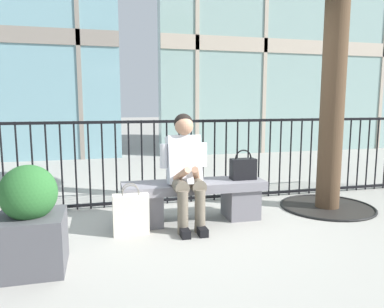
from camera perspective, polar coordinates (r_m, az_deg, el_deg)
ground_plane at (r=4.18m, az=0.35°, el=-10.43°), size 60.00×60.00×0.00m
stone_bench at (r=4.10m, az=0.35°, el=-6.83°), size 1.60×0.44×0.45m
seated_person_with_phone at (r=3.86m, az=-1.01°, el=-1.99°), size 0.52×0.66×1.21m
handbag_on_bench at (r=4.20m, az=8.06°, el=-2.25°), size 0.29×0.14×0.35m
shopping_bag at (r=3.75m, az=-9.60°, el=-9.27°), size 0.36×0.13×0.52m
plaza_railing at (r=4.78m, az=-2.04°, el=-1.15°), size 7.21×0.04×1.11m
planter at (r=3.16m, az=-24.12°, el=-9.79°), size 0.51×0.51×0.85m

